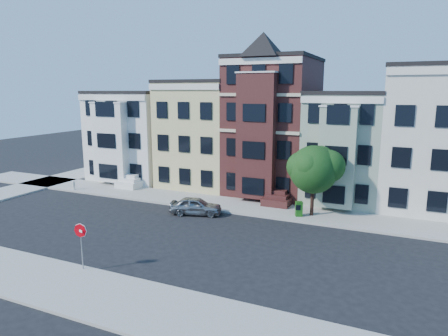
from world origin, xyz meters
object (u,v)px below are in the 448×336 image
at_px(newspaper_box, 299,209).
at_px(fire_hydrant, 74,186).
at_px(parked_car, 196,206).
at_px(street_tree, 313,173).
at_px(stop_sign, 81,243).

relative_size(newspaper_box, fire_hydrant, 1.58).
distance_m(parked_car, newspaper_box, 7.77).
height_order(street_tree, stop_sign, street_tree).
height_order(newspaper_box, stop_sign, stop_sign).
xyz_separation_m(newspaper_box, stop_sign, (-8.16, -13.46, 0.86)).
distance_m(newspaper_box, stop_sign, 15.76).
xyz_separation_m(street_tree, fire_hydrant, (-22.14, -1.30, -2.90)).
bearing_deg(stop_sign, fire_hydrant, 153.13).
bearing_deg(stop_sign, street_tree, 74.62).
bearing_deg(fire_hydrant, street_tree, 3.36).
height_order(parked_car, fire_hydrant, parked_car).
bearing_deg(parked_car, stop_sign, 159.89).
xyz_separation_m(parked_car, fire_hydrant, (-13.91, 1.65, -0.17)).
distance_m(street_tree, newspaper_box, 2.89).
relative_size(street_tree, fire_hydrant, 9.33).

